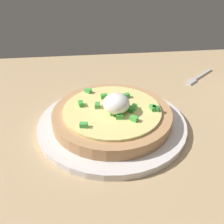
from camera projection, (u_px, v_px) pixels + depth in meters
The scene contains 4 objects.
dining_table at pixel (92, 151), 46.87cm from camera, with size 127.81×83.03×2.60cm, color tan.
plate at pixel (112, 124), 50.27cm from camera, with size 27.16×27.16×1.22cm, color silver.
pizza at pixel (112, 115), 49.10cm from camera, with size 21.58×21.58×6.02cm.
fork at pixel (198, 78), 67.38cm from camera, with size 9.31×7.90×0.50cm.
Camera 1 is at (0.59, 35.80, 32.47)cm, focal length 43.53 mm.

